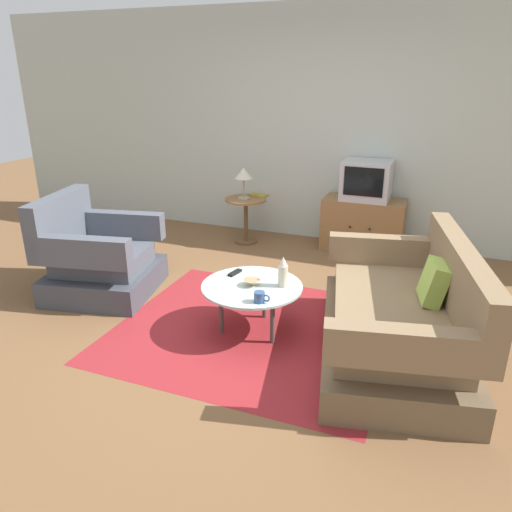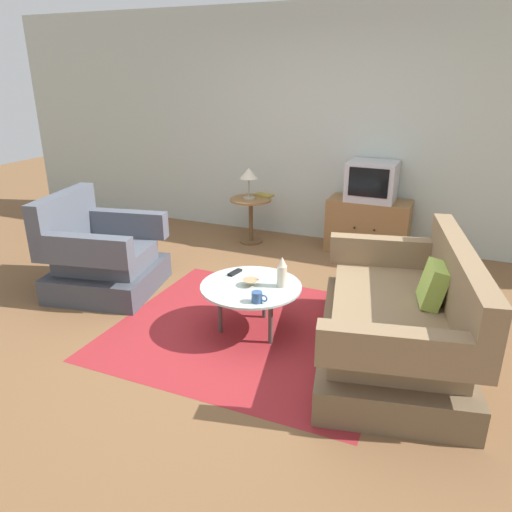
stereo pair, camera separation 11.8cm
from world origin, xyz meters
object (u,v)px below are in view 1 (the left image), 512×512
Objects in this scene: tv_remote_dark at (235,273)px; mug at (260,297)px; armchair at (98,260)px; book at (259,195)px; coffee_table at (252,289)px; television at (367,180)px; couch at (401,320)px; table_lamp at (244,175)px; tv_stand at (363,225)px; bowl at (252,283)px; vase at (283,272)px; side_table at (246,211)px.

mug is at bearing 53.90° from tv_remote_dark.
book is (0.85, 1.98, 0.24)m from armchair.
television is (0.49, 2.24, 0.46)m from coffee_table.
tv_remote_dark is (-1.36, 0.11, 0.12)m from couch.
table_lamp is 2.48m from mug.
tv_remote_dark is 0.63× the size of book.
armchair is 2.96m from tv_stand.
bowl is (-0.49, -2.23, 0.12)m from tv_stand.
mug is (-0.98, -0.31, 0.15)m from couch.
couch reaches higher than book.
tv_stand is 0.52m from television.
coffee_table is at bearing 122.68° from mug.
book is at bearing 60.37° from table_lamp.
bowl is (-0.00, -0.01, 0.06)m from coffee_table.
couch is 2.34m from television.
table_lamp reaches higher than tv_remote_dark.
bowl is 2.30m from book.
bowl is at bearing -160.30° from vase.
vase is at bearing -96.91° from tv_stand.
book is at bearing 59.05° from side_table.
book is (-1.27, -0.07, 0.26)m from tv_stand.
vase is at bearing 75.57° from armchair.
armchair is 1.36× the size of coffee_table.
television reaches higher than couch.
tv_remote_dark is 2.07m from book.
couch is 3.59× the size of television.
mug is at bearing -101.32° from vase.
side_table is 2.27× the size of book.
television is (0.00, 0.01, 0.52)m from tv_stand.
table_lamp is at bearing 115.44° from mug.
table_lamp is (-1.38, -0.28, 0.01)m from television.
table_lamp is (-2.03, 1.90, 0.55)m from couch.
television is 4.04× the size of bowl.
couch is at bearing -43.18° from table_lamp.
armchair is 1.42m from tv_remote_dark.
vase is at bearing -59.27° from table_lamp.
armchair reaches higher than tv_stand.
television is 2.20m from vase.
coffee_table is 5.28× the size of tv_remote_dark.
armchair is 7.16× the size of tv_remote_dark.
mug is at bearing 95.32° from couch.
couch is at bearing -36.20° from book.
mug is (0.16, -0.25, 0.07)m from coffee_table.
tv_stand is at bearing 9.99° from side_table.
table_lamp reaches higher than mug.
vase is 1.88× the size of bowl.
television is 1.30m from book.
couch is 2.08× the size of tv_stand.
side_table is 0.44m from table_lamp.
vase is 0.35m from mug.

